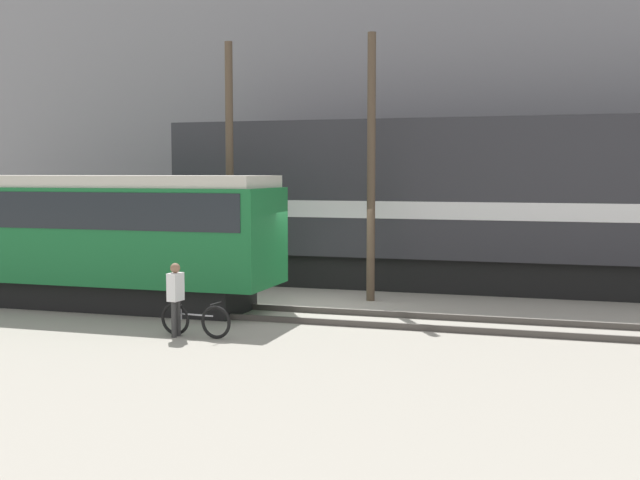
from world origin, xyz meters
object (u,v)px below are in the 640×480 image
at_px(streetcar, 48,231).
at_px(utility_pole_center, 371,168).
at_px(person, 176,293).
at_px(freight_locomotive, 480,201).
at_px(bicycle, 195,320).
at_px(utility_pole_left, 230,169).

xyz_separation_m(streetcar, utility_pole_center, (8.06, 3.01, 1.65)).
relative_size(person, utility_pole_center, 0.22).
xyz_separation_m(freight_locomotive, bicycle, (-4.99, -8.81, -2.28)).
relative_size(freight_locomotive, person, 11.69).
bearing_deg(utility_pole_center, freight_locomotive, 49.34).
bearing_deg(streetcar, person, -28.94).
xyz_separation_m(bicycle, utility_pole_center, (2.41, 5.80, 3.24)).
bearing_deg(freight_locomotive, utility_pole_left, -155.86).
height_order(freight_locomotive, bicycle, freight_locomotive).
bearing_deg(utility_pole_center, streetcar, -159.51).
bearing_deg(utility_pole_left, utility_pole_center, 0.00).
bearing_deg(person, utility_pole_center, 64.60).
relative_size(bicycle, person, 1.08).
bearing_deg(streetcar, utility_pole_center, 20.49).
relative_size(freight_locomotive, utility_pole_center, 2.56).
distance_m(streetcar, utility_pole_left, 5.21).
bearing_deg(utility_pole_left, freight_locomotive, 24.14).
distance_m(freight_locomotive, person, 10.56).
relative_size(person, utility_pole_left, 0.22).
relative_size(streetcar, utility_pole_left, 1.76).
xyz_separation_m(bicycle, person, (-0.40, -0.11, 0.59)).
distance_m(freight_locomotive, bicycle, 10.38).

